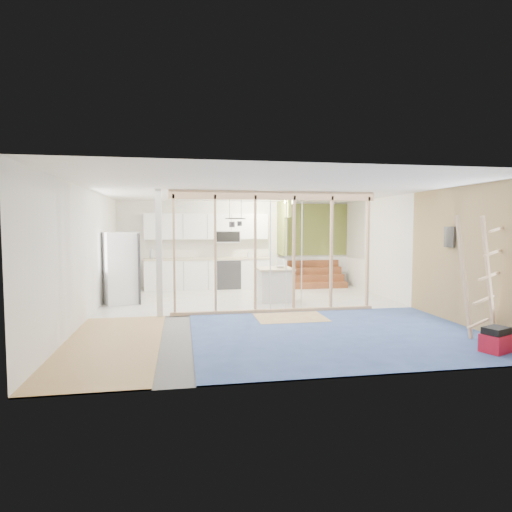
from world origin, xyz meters
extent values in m
cube|color=slate|center=(0.00, 0.00, 0.00)|extent=(7.00, 8.00, 0.01)
cube|color=white|center=(0.00, 0.00, 2.60)|extent=(7.00, 8.00, 0.01)
cube|color=white|center=(0.00, 4.00, 1.30)|extent=(7.00, 0.01, 2.60)
cube|color=white|center=(0.00, -4.00, 1.30)|extent=(7.00, 0.01, 2.60)
cube|color=white|center=(-3.50, 0.00, 1.30)|extent=(0.01, 8.00, 2.60)
cube|color=white|center=(3.50, 0.00, 1.30)|extent=(0.01, 8.00, 2.60)
cube|color=beige|center=(0.00, 2.00, 0.01)|extent=(7.00, 4.00, 0.02)
cube|color=#4666AC|center=(1.00, -2.00, 0.01)|extent=(5.00, 4.00, 0.02)
cube|color=tan|center=(-2.75, -2.00, 0.01)|extent=(1.50, 4.00, 0.02)
cube|color=#D5B976|center=(0.50, -0.60, 0.02)|extent=(1.40, 1.00, 0.01)
cube|color=tan|center=(0.30, 0.00, 2.50)|extent=(4.40, 0.09, 0.18)
cube|color=tan|center=(0.30, 0.00, 0.05)|extent=(4.40, 0.09, 0.06)
cube|color=silver|center=(-2.10, 0.00, 1.30)|extent=(0.12, 0.14, 2.60)
cube|color=tan|center=(-1.80, 0.00, 1.30)|extent=(0.04, 0.09, 2.40)
cube|color=tan|center=(-0.96, 0.00, 1.30)|extent=(0.04, 0.09, 2.40)
cube|color=tan|center=(-0.12, 0.00, 1.30)|extent=(0.04, 0.09, 2.40)
cube|color=tan|center=(0.72, 0.00, 1.30)|extent=(0.04, 0.09, 2.40)
cube|color=tan|center=(1.56, 0.00, 1.30)|extent=(0.04, 0.09, 2.40)
cube|color=tan|center=(2.40, 0.00, 1.30)|extent=(0.04, 0.09, 2.40)
cylinder|color=silver|center=(0.20, -0.03, 1.22)|extent=(0.02, 0.02, 2.35)
cylinder|color=silver|center=(0.90, 0.02, 1.22)|extent=(0.02, 0.02, 2.35)
cylinder|color=silver|center=(0.55, 0.00, 1.22)|extent=(0.02, 0.02, 2.35)
cube|color=white|center=(-0.90, 3.70, 0.44)|extent=(3.60, 0.60, 0.88)
cube|color=#BCAC93|center=(-0.90, 3.70, 0.91)|extent=(3.66, 0.64, 0.05)
cube|color=white|center=(-3.20, 2.60, 0.44)|extent=(0.60, 1.60, 0.88)
cube|color=#BCAC93|center=(-3.20, 2.60, 0.91)|extent=(0.64, 1.64, 0.05)
cube|color=white|center=(-0.90, 3.82, 1.85)|extent=(3.60, 0.34, 0.75)
cube|color=silver|center=(-0.30, 3.78, 1.55)|extent=(0.72, 0.38, 0.36)
cube|color=black|center=(-0.30, 3.59, 1.55)|extent=(0.68, 0.02, 0.30)
cube|color=olive|center=(1.30, 3.55, 1.80)|extent=(0.10, 0.90, 1.60)
cube|color=silver|center=(1.30, 3.55, 0.45)|extent=(0.10, 0.90, 0.90)
cube|color=olive|center=(1.30, 2.85, 2.35)|extent=(0.10, 0.50, 0.50)
cube|color=olive|center=(2.40, 3.97, 1.75)|extent=(2.20, 0.04, 1.60)
cube|color=silver|center=(2.40, 3.97, 0.45)|extent=(2.20, 0.04, 0.90)
cube|color=brown|center=(2.35, 3.20, 0.10)|extent=(1.70, 0.26, 0.20)
cube|color=brown|center=(2.35, 3.46, 0.30)|extent=(1.70, 0.26, 0.20)
cube|color=brown|center=(2.35, 3.72, 0.50)|extent=(1.70, 0.26, 0.20)
cube|color=brown|center=(2.35, 3.98, 0.70)|extent=(1.70, 0.26, 0.20)
torus|color=black|center=(-0.30, 1.90, 2.05)|extent=(0.52, 0.52, 0.02)
cylinder|color=black|center=(-0.45, 1.90, 2.30)|extent=(0.01, 0.01, 0.50)
cylinder|color=black|center=(-0.15, 1.90, 2.30)|extent=(0.01, 0.01, 0.50)
cylinder|color=#343539|center=(-0.40, 1.80, 1.90)|extent=(0.14, 0.14, 0.14)
cylinder|color=#343539|center=(-0.18, 2.00, 1.92)|extent=(0.12, 0.12, 0.12)
cube|color=tan|center=(3.48, -2.00, 1.30)|extent=(0.02, 4.00, 2.60)
cube|color=#343539|center=(3.43, -1.40, 1.65)|extent=(0.04, 0.30, 0.40)
cylinder|color=#FFEABF|center=(1.40, 3.00, 2.54)|extent=(0.32, 0.32, 0.08)
cube|color=white|center=(-3.10, 1.68, 0.86)|extent=(0.96, 0.95, 1.71)
cube|color=#343539|center=(-2.74, 1.68, 0.86)|extent=(0.29, 0.64, 1.68)
cube|color=silver|center=(0.59, 1.33, 0.39)|extent=(0.78, 0.78, 0.77)
cube|color=#BCAC93|center=(0.59, 1.33, 0.81)|extent=(0.87, 0.87, 0.04)
imported|color=silver|center=(0.73, 1.34, 0.86)|extent=(0.31, 0.31, 0.06)
imported|color=#A4AAB7|center=(-2.50, 3.75, 1.09)|extent=(0.13, 0.13, 0.32)
imported|color=silver|center=(0.31, 3.59, 1.02)|extent=(0.11, 0.11, 0.19)
cube|color=#B31026|center=(2.87, -3.40, 0.14)|extent=(0.49, 0.44, 0.28)
cube|color=black|center=(2.87, -3.40, 0.34)|extent=(0.44, 0.38, 0.10)
cube|color=beige|center=(2.80, -2.73, 1.02)|extent=(0.47, 0.18, 2.01)
cube|color=beige|center=(3.25, -2.73, 1.02)|extent=(0.47, 0.18, 2.01)
cube|color=beige|center=(3.08, -2.73, 0.28)|extent=(0.47, 0.18, 0.13)
cube|color=beige|center=(3.16, -2.73, 0.66)|extent=(0.47, 0.18, 0.13)
cube|color=beige|center=(3.24, -2.73, 1.05)|extent=(0.47, 0.18, 0.13)
cube|color=beige|center=(3.32, -2.73, 1.43)|extent=(0.47, 0.18, 0.13)
cube|color=beige|center=(3.40, -2.73, 1.82)|extent=(0.47, 0.18, 0.13)
camera|label=1|loc=(-1.65, -8.85, 1.86)|focal=30.00mm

